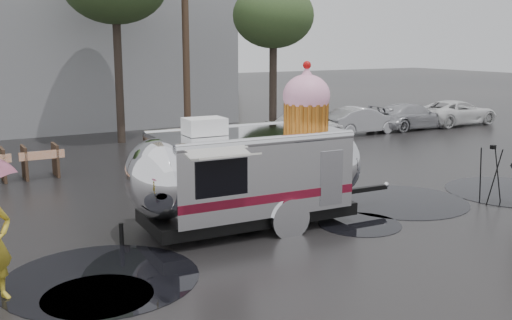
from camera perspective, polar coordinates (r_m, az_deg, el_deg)
ground at (r=11.93m, az=9.40°, el=-8.87°), size 120.00×120.00×0.00m
puddles at (r=14.16m, az=7.79°, el=-5.54°), size 15.07×6.23×0.01m
utility_pole at (r=24.62m, az=-6.74°, el=12.48°), size 1.60×0.28×9.00m
tree_right at (r=25.34m, az=1.67°, el=13.50°), size 3.36×3.36×6.42m
parked_cars at (r=28.21m, az=12.81°, el=4.18°), size 13.20×1.90×1.50m
airstream_trailer at (r=13.24m, az=-0.41°, el=-0.83°), size 6.89×2.69×3.71m
tripod at (r=16.37m, az=21.51°, el=-0.76°), size 0.55×0.62×1.50m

